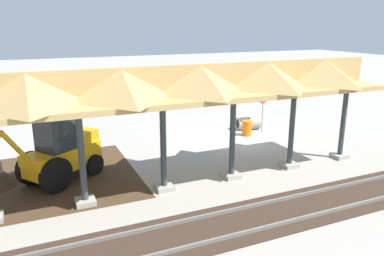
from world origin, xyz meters
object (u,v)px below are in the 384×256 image
at_px(stop_sign, 263,103).
at_px(concrete_pipe, 248,123).
at_px(backhoe, 59,152).
at_px(traffic_barrel, 247,128).

distance_m(stop_sign, concrete_pipe, 1.73).
bearing_deg(stop_sign, concrete_pipe, -61.93).
relative_size(stop_sign, backhoe, 0.53).
height_order(backhoe, concrete_pipe, backhoe).
bearing_deg(stop_sign, backhoe, 13.51).
height_order(stop_sign, traffic_barrel, stop_sign).
distance_m(stop_sign, backhoe, 12.25).
relative_size(stop_sign, concrete_pipe, 1.68).
height_order(concrete_pipe, traffic_barrel, traffic_barrel).
xyz_separation_m(backhoe, traffic_barrel, (-10.66, -2.58, -0.82)).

